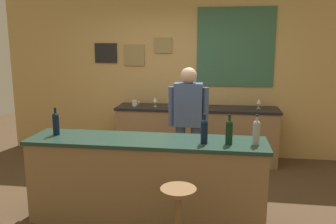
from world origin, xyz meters
name	(u,v)px	position (x,y,z in m)	size (l,w,h in m)	color
ground_plane	(154,203)	(0.00, 0.00, 0.00)	(10.00, 10.00, 0.00)	#4C3823
back_wall	(177,73)	(0.02, 2.03, 1.42)	(6.00, 0.09, 2.80)	tan
bar_counter	(147,180)	(0.00, -0.40, 0.46)	(2.54, 0.60, 0.92)	olive
side_counter	(196,134)	(0.40, 1.65, 0.45)	(2.60, 0.56, 0.90)	olive
bartender	(188,120)	(0.37, 0.52, 0.94)	(0.52, 0.21, 1.62)	#384766
bar_stool	(178,212)	(0.43, -1.08, 0.46)	(0.32, 0.32, 0.68)	brown
wine_bottle_a	(56,123)	(-1.02, -0.37, 1.06)	(0.07, 0.07, 0.31)	black
wine_bottle_b	(204,130)	(0.62, -0.47, 1.06)	(0.07, 0.07, 0.31)	black
wine_bottle_c	(229,131)	(0.87, -0.46, 1.06)	(0.07, 0.07, 0.31)	black
wine_bottle_d	(256,131)	(1.14, -0.44, 1.06)	(0.07, 0.07, 0.31)	#999E99
wine_glass_a	(155,100)	(-0.28, 1.63, 1.01)	(0.07, 0.07, 0.16)	silver
wine_glass_b	(169,99)	(-0.05, 1.71, 1.01)	(0.07, 0.07, 0.16)	silver
wine_glass_c	(179,99)	(0.11, 1.74, 1.01)	(0.07, 0.07, 0.16)	silver
wine_glass_d	(259,102)	(1.38, 1.70, 1.01)	(0.07, 0.07, 0.16)	silver
coffee_mug	(135,103)	(-0.62, 1.62, 0.95)	(0.13, 0.08, 0.09)	silver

